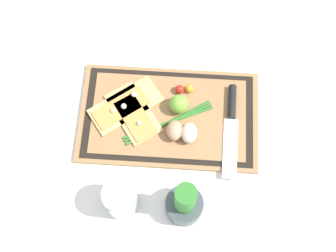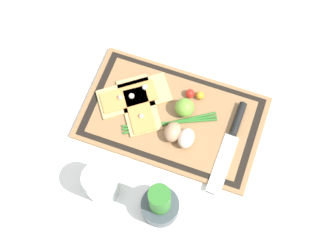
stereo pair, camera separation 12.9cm
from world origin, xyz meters
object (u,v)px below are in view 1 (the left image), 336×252
pizza_slice_near (125,106)px  sauce_jar (120,199)px  cherry_tomato_red (180,89)px  cherry_tomato_yellow (190,89)px  egg_brown (175,130)px  lime (179,104)px  herb_pot (184,203)px  pizza_slice_far (133,115)px  egg_pink (189,133)px  knife (232,115)px

pizza_slice_near → sauce_jar: (-0.02, 0.27, 0.03)m
cherry_tomato_red → sauce_jar: sauce_jar is taller
cherry_tomato_yellow → egg_brown: bearing=75.3°
cherry_tomato_red → sauce_jar: (0.14, 0.33, 0.02)m
cherry_tomato_yellow → sauce_jar: bearing=64.1°
pizza_slice_near → lime: bearing=-178.1°
lime → herb_pot: 0.28m
pizza_slice_far → egg_pink: 0.17m
pizza_slice_near → cherry_tomato_red: size_ratio=8.40×
pizza_slice_far → egg_brown: bearing=159.4°
pizza_slice_far → cherry_tomato_yellow: bearing=-149.8°
pizza_slice_near → cherry_tomato_red: 0.16m
egg_pink → sauce_jar: (0.17, 0.20, 0.01)m
cherry_tomato_red → herb_pot: size_ratio=0.15×
cherry_tomato_red → cherry_tomato_yellow: bearing=-171.2°
knife → pizza_slice_near: bearing=-2.2°
egg_pink → lime: size_ratio=1.09×
pizza_slice_near → sauce_jar: size_ratio=1.99×
egg_pink → herb_pot: (0.00, 0.20, 0.02)m
cherry_tomato_yellow → herb_pot: herb_pot is taller
cherry_tomato_yellow → knife: bearing=148.8°
egg_brown → egg_pink: 0.04m
egg_brown → pizza_slice_far: bearing=-20.6°
pizza_slice_near → lime: size_ratio=4.05×
herb_pot → pizza_slice_near: bearing=-56.6°
lime → cherry_tomato_yellow: bearing=-116.3°
knife → egg_brown: size_ratio=4.65×
cherry_tomato_red → sauce_jar: 0.36m
egg_brown → pizza_slice_near: bearing=-26.3°
pizza_slice_far → lime: bearing=-165.4°
knife → lime: 0.15m
pizza_slice_near → egg_pink: egg_pink is taller
egg_brown → sauce_jar: sauce_jar is taller
egg_pink → lime: 0.09m
lime → cherry_tomato_red: bearing=-89.9°
egg_brown → sauce_jar: (0.13, 0.20, 0.01)m
egg_pink → cherry_tomato_red: 0.14m
lime → pizza_slice_far: bearing=14.6°
pizza_slice_near → knife: (-0.30, 0.01, 0.00)m
knife → sauce_jar: (0.28, 0.26, 0.02)m
egg_pink → pizza_slice_near: bearing=-22.5°
knife → lime: (0.15, -0.02, 0.02)m
pizza_slice_far → cherry_tomato_yellow: (-0.15, -0.09, 0.01)m
cherry_tomato_red → cherry_tomato_yellow: (-0.03, -0.00, -0.00)m
egg_brown → sauce_jar: 0.24m
knife → herb_pot: size_ratio=1.56×
sauce_jar → egg_brown: bearing=-122.4°
pizza_slice_near → egg_brown: 0.16m
pizza_slice_near → knife: bearing=177.8°
egg_pink → sauce_jar: bearing=49.5°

